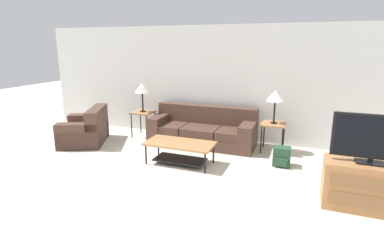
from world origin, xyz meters
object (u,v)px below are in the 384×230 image
side_table_right (273,126)px  tv_console (366,186)px  table_lamp_left (142,88)px  armchair (86,130)px  television (373,138)px  table_lamp_right (275,96)px  coffee_table (180,148)px  couch (203,131)px  backpack (282,157)px  side_table_left (143,114)px

side_table_right → tv_console: size_ratio=0.56×
table_lamp_left → tv_console: size_ratio=0.63×
armchair → tv_console: (5.42, -0.93, 0.03)m
tv_console → armchair: bearing=170.3°
television → table_lamp_left: bearing=157.6°
table_lamp_right → coffee_table: bearing=-140.2°
side_table_right → tv_console: 2.33m
coffee_table → television: bearing=-10.6°
armchair → table_lamp_right: 4.19m
table_lamp_left → television: bearing=-22.4°
couch → backpack: size_ratio=6.57×
table_lamp_right → tv_console: table_lamp_right is taller
side_table_right → backpack: bearing=-71.0°
side_table_right → table_lamp_left: bearing=-180.0°
backpack → couch: bearing=158.6°
backpack → side_table_right: bearing=109.0°
table_lamp_left → table_lamp_right: 3.04m
side_table_right → television: bearing=-52.3°
side_table_right → backpack: 0.84m
armchair → coffee_table: bearing=-8.7°
tv_console → table_lamp_left: bearing=157.6°
armchair → table_lamp_left: bearing=43.1°
side_table_left → tv_console: size_ratio=0.56×
side_table_left → television: (4.45, -1.83, 0.46)m
side_table_left → television: size_ratio=0.61×
coffee_table → table_lamp_right: table_lamp_right is taller
armchair → tv_console: 5.50m
coffee_table → side_table_right: bearing=39.8°
couch → tv_console: couch is taller
side_table_left → table_lamp_left: (0.00, -0.00, 0.62)m
side_table_right → television: 2.36m
table_lamp_right → backpack: 1.24m
tv_console → television: television is taller
side_table_left → backpack: (3.28, -0.71, -0.37)m
couch → side_table_right: (1.52, 0.02, 0.24)m
table_lamp_right → table_lamp_left: bearing=180.0°
coffee_table → table_lamp_left: table_lamp_left is taller
side_table_right → armchair: bearing=-167.3°
couch → table_lamp_right: table_lamp_right is taller
tv_console → television: (0.00, 0.00, 0.68)m
tv_console → backpack: size_ratio=3.07×
armchair → table_lamp_right: (4.00, 0.90, 0.87)m
coffee_table → backpack: (1.78, 0.57, -0.13)m
coffee_table → side_table_left: side_table_left is taller
couch → coffee_table: (-0.02, -1.26, 0.01)m
side_table_left → side_table_right: 3.04m
coffee_table → table_lamp_right: size_ratio=1.87×
coffee_table → television: (2.95, -0.55, 0.69)m
armchair → coffee_table: 2.49m
television → table_lamp_right: bearing=127.7°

